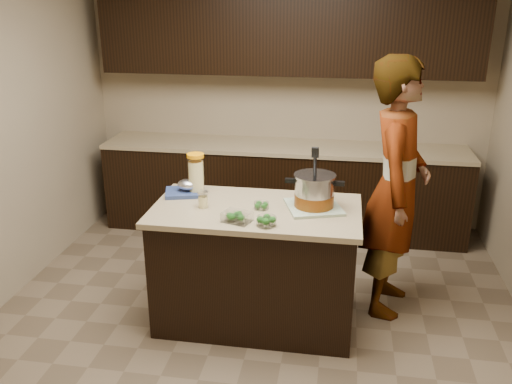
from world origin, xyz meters
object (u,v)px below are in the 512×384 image
island (256,265)px  person (396,189)px  lemonade_pitcher (196,176)px  stock_pot (314,193)px

island → person: size_ratio=0.76×
island → lemonade_pitcher: bearing=156.6°
island → stock_pot: bearing=8.7°
island → lemonade_pitcher: 0.79m
island → stock_pot: 0.69m
island → stock_pot: stock_pot is taller
person → stock_pot: bearing=128.5°
stock_pot → lemonade_pitcher: 0.90m
person → lemonade_pitcher: bearing=106.5°
lemonade_pitcher → person: 1.48m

